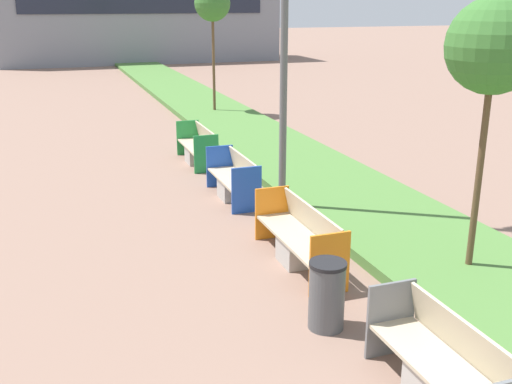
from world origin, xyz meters
TOP-DOWN VIEW (x-y plane):
  - planter_grass_strip at (3.20, 12.00)m, footprint 2.80×120.00m
  - building_backdrop at (4.00, 41.87)m, footprint 18.61×5.50m
  - bench_grey_frame at (0.94, 3.13)m, footprint 0.65×2.00m
  - bench_orange_frame at (0.94, 6.87)m, footprint 0.65×2.34m
  - bench_blue_frame at (0.94, 10.39)m, footprint 0.65×1.95m
  - bench_green_frame at (0.94, 13.52)m, footprint 0.65×2.01m
  - litter_bin at (0.47, 4.92)m, footprint 0.48×0.48m
  - sapling_tree_near at (3.22, 5.61)m, footprint 1.34×1.34m
  - sapling_tree_far at (3.22, 20.12)m, footprint 1.27×1.27m

SIDE VIEW (x-z plane):
  - planter_grass_strip at x=3.20m, z-range 0.00..0.18m
  - bench_blue_frame at x=0.94m, z-range -0.11..0.83m
  - bench_grey_frame at x=0.94m, z-range -0.11..0.83m
  - bench_green_frame at x=0.94m, z-range -0.10..0.84m
  - bench_orange_frame at x=0.94m, z-range -0.10..0.84m
  - litter_bin at x=0.47m, z-range 0.00..0.92m
  - sapling_tree_near at x=3.22m, z-range 1.36..5.48m
  - building_backdrop at x=4.00m, z-range 0.00..7.03m
  - sapling_tree_far at x=3.22m, z-range 1.63..6.23m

